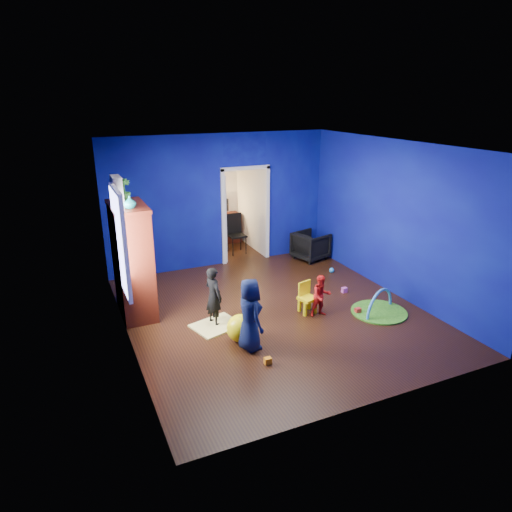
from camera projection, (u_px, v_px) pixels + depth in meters
name	position (u px, v px, depth m)	size (l,w,h in m)	color
floor	(275.00, 313.00, 8.08)	(5.00, 5.50, 0.01)	black
ceiling	(277.00, 146.00, 7.11)	(5.00, 5.50, 0.01)	white
wall_back	(220.00, 201.00, 9.97)	(5.00, 0.02, 2.90)	#0B0A7A
wall_front	(382.00, 298.00, 5.23)	(5.00, 0.02, 2.90)	#0B0A7A
wall_left	(122.00, 255.00, 6.64)	(0.02, 5.50, 2.90)	#0B0A7A
wall_right	(395.00, 219.00, 8.56)	(0.02, 5.50, 2.90)	#0B0A7A
alcove	(231.00, 200.00, 11.02)	(1.00, 1.75, 2.50)	silver
armchair	(311.00, 246.00, 10.64)	(0.69, 0.71, 0.65)	black
child_black	(214.00, 296.00, 7.54)	(0.37, 0.24, 1.02)	black
child_navy	(250.00, 315.00, 6.79)	(0.55, 0.36, 1.13)	#0F1639
toddler_red	(321.00, 296.00, 7.87)	(0.36, 0.28, 0.75)	red
vase	(130.00, 202.00, 7.15)	(0.19, 0.19, 0.20)	#0D646A
potted_plant	(124.00, 190.00, 7.57)	(0.21, 0.21, 0.38)	#34832F
tv_armoire	(133.00, 261.00, 7.77)	(0.58, 1.14, 1.96)	#391209
crt_tv	(135.00, 258.00, 7.77)	(0.46, 0.70, 0.54)	silver
yellow_blanket	(216.00, 325.00, 7.61)	(0.75, 0.60, 0.03)	#F2E07A
hopper_ball	(241.00, 328.00, 7.10)	(0.44, 0.44, 0.44)	yellow
kid_chair	(308.00, 299.00, 8.03)	(0.28, 0.28, 0.50)	yellow
play_mat	(379.00, 312.00, 8.09)	(0.98, 0.98, 0.03)	#4B9E23
toy_arch	(379.00, 311.00, 8.09)	(0.87, 0.87, 0.05)	#3F8CD8
window_left	(119.00, 242.00, 6.91)	(0.03, 0.95, 1.55)	white
curtain	(123.00, 249.00, 7.53)	(0.14, 0.42, 2.40)	slate
doorway	(245.00, 216.00, 10.33)	(1.16, 0.10, 2.10)	white
study_desk	(223.00, 228.00, 11.85)	(0.88, 0.44, 0.75)	#3D140A
desk_monitor	(221.00, 206.00, 11.77)	(0.40, 0.05, 0.32)	black
desk_lamp	(211.00, 208.00, 11.61)	(0.14, 0.14, 0.14)	#FFD88C
folding_chair	(237.00, 235.00, 11.00)	(0.40, 0.40, 0.92)	black
book_shelf	(220.00, 164.00, 11.40)	(0.88, 0.24, 0.04)	white
toy_0	(358.00, 311.00, 8.05)	(0.10, 0.08, 0.10)	red
toy_1	(332.00, 270.00, 9.91)	(0.11, 0.11, 0.11)	#288DE6
toy_2	(268.00, 361.00, 6.54)	(0.10, 0.08, 0.10)	orange
toy_3	(301.00, 299.00, 8.49)	(0.11, 0.11, 0.11)	#37C061
toy_4	(344.00, 290.00, 8.91)	(0.10, 0.08, 0.10)	#DA51B5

